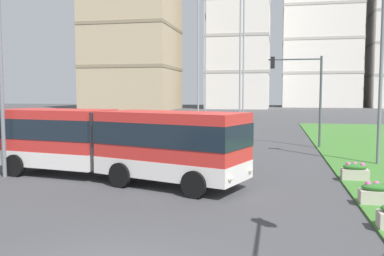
# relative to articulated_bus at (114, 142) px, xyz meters

# --- Properties ---
(articulated_bus) EXTENTS (11.96, 5.35, 3.00)m
(articulated_bus) POSITION_rel_articulated_bus_xyz_m (0.00, 0.00, 0.00)
(articulated_bus) COLOR red
(articulated_bus) RESTS_ON ground
(car_maroon_sedan) EXTENTS (4.51, 2.26, 1.58)m
(car_maroon_sedan) POSITION_rel_articulated_bus_xyz_m (-2.55, 12.10, -0.90)
(car_maroon_sedan) COLOR maroon
(car_maroon_sedan) RESTS_ON ground
(flower_planter_2) EXTENTS (1.10, 0.56, 0.74)m
(flower_planter_2) POSITION_rel_articulated_bus_xyz_m (10.19, -2.24, -1.23)
(flower_planter_2) COLOR #B7AD9E
(flower_planter_2) RESTS_ON grass_median
(flower_planter_3) EXTENTS (1.10, 0.56, 0.74)m
(flower_planter_3) POSITION_rel_articulated_bus_xyz_m (10.19, 1.73, -1.23)
(flower_planter_3) COLOR #B7AD9E
(flower_planter_3) RESTS_ON grass_median
(traffic_light_far_right) EXTENTS (3.62, 0.28, 6.26)m
(traffic_light_far_right) POSITION_rel_articulated_bus_xyz_m (8.67, 12.73, 2.62)
(traffic_light_far_right) COLOR #474C51
(traffic_light_far_right) RESTS_ON ground
(streetlight_left) EXTENTS (0.70, 0.28, 10.07)m
(streetlight_left) POSITION_rel_articulated_bus_xyz_m (-5.01, -0.48, 3.83)
(streetlight_left) COLOR slate
(streetlight_left) RESTS_ON ground
(streetlight_median) EXTENTS (0.70, 0.28, 9.31)m
(streetlight_median) POSITION_rel_articulated_bus_xyz_m (12.09, 6.17, 3.45)
(streetlight_median) COLOR slate
(streetlight_median) RESTS_ON ground
(apartment_tower_west) EXTENTS (19.79, 18.80, 37.20)m
(apartment_tower_west) POSITION_rel_articulated_bus_xyz_m (-26.51, 77.03, 16.97)
(apartment_tower_west) COLOR tan
(apartment_tower_west) RESTS_ON ground
(apartment_tower_westcentre) EXTENTS (15.34, 18.83, 51.57)m
(apartment_tower_westcentre) POSITION_rel_articulated_bus_xyz_m (-2.78, 91.10, 24.15)
(apartment_tower_westcentre) COLOR silver
(apartment_tower_westcentre) RESTS_ON ground
(apartment_tower_centre) EXTENTS (20.56, 15.62, 53.44)m
(apartment_tower_centre) POSITION_rel_articulated_bus_xyz_m (18.52, 104.73, 25.09)
(apartment_tower_centre) COLOR silver
(apartment_tower_centre) RESTS_ON ground
(transmission_pylon) EXTENTS (9.00, 6.24, 31.19)m
(transmission_pylon) POSITION_rel_articulated_bus_xyz_m (-1.28, 45.29, 15.37)
(transmission_pylon) COLOR gray
(transmission_pylon) RESTS_ON ground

